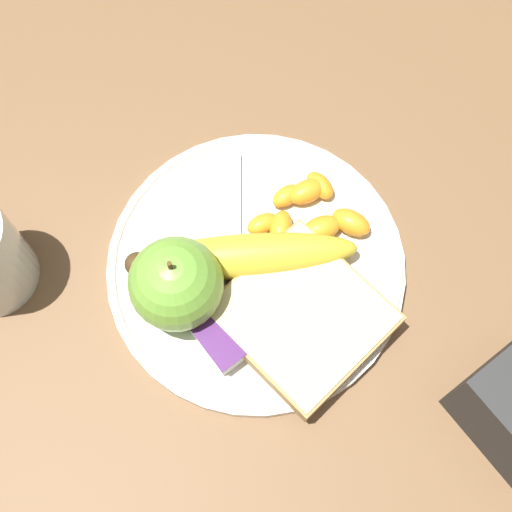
{
  "coord_description": "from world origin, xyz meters",
  "views": [
    {
      "loc": [
        -0.16,
        0.12,
        0.57
      ],
      "look_at": [
        0.0,
        0.0,
        0.03
      ],
      "focal_mm": 50.0,
      "sensor_mm": 36.0,
      "label": 1
    }
  ],
  "objects": [
    {
      "name": "ground_plane",
      "position": [
        0.0,
        0.0,
        0.0
      ],
      "size": [
        3.0,
        3.0,
        0.0
      ],
      "primitive_type": "plane",
      "color": "brown"
    },
    {
      "name": "plate",
      "position": [
        0.0,
        0.0,
        0.01
      ],
      "size": [
        0.25,
        0.25,
        0.01
      ],
      "color": "silver",
      "rests_on": "ground_plane"
    },
    {
      "name": "apple",
      "position": [
        0.01,
        0.07,
        0.05
      ],
      "size": [
        0.07,
        0.07,
        0.08
      ],
      "color": "#72B23D",
      "rests_on": "plate"
    },
    {
      "name": "banana",
      "position": [
        0.01,
        0.01,
        0.03
      ],
      "size": [
        0.13,
        0.18,
        0.04
      ],
      "color": "yellow",
      "rests_on": "plate"
    },
    {
      "name": "bread_slice",
      "position": [
        -0.06,
        -0.0,
        0.02
      ],
      "size": [
        0.13,
        0.13,
        0.02
      ],
      "color": "#AB8751",
      "rests_on": "plate"
    },
    {
      "name": "fork",
      "position": [
        0.01,
        0.01,
        0.01
      ],
      "size": [
        0.15,
        0.12,
        0.0
      ],
      "rotation": [
        0.0,
        0.0,
        8.78
      ],
      "color": "silver",
      "rests_on": "plate"
    },
    {
      "name": "jam_packet",
      "position": [
        -0.04,
        0.06,
        0.02
      ],
      "size": [
        0.05,
        0.04,
        0.02
      ],
      "color": "silver",
      "rests_on": "plate"
    },
    {
      "name": "orange_segment_0",
      "position": [
        0.02,
        -0.07,
        0.02
      ],
      "size": [
        0.03,
        0.04,
        0.02
      ],
      "color": "orange",
      "rests_on": "plate"
    },
    {
      "name": "orange_segment_1",
      "position": [
        -0.02,
        -0.02,
        0.02
      ],
      "size": [
        0.03,
        0.03,
        0.01
      ],
      "color": "orange",
      "rests_on": "plate"
    },
    {
      "name": "orange_segment_2",
      "position": [
        0.02,
        -0.09,
        0.02
      ],
      "size": [
        0.03,
        0.02,
        0.02
      ],
      "color": "orange",
      "rests_on": "plate"
    },
    {
      "name": "orange_segment_3",
      "position": [
        -0.03,
        -0.04,
        0.02
      ],
      "size": [
        0.03,
        0.04,
        0.02
      ],
      "color": "orange",
      "rests_on": "plate"
    },
    {
      "name": "orange_segment_4",
      "position": [
        -0.02,
        -0.08,
        0.02
      ],
      "size": [
        0.04,
        0.03,
        0.02
      ],
      "color": "orange",
      "rests_on": "plate"
    },
    {
      "name": "orange_segment_5",
      "position": [
        0.01,
        -0.03,
        0.02
      ],
      "size": [
        0.03,
        0.04,
        0.02
      ],
      "color": "orange",
      "rests_on": "plate"
    },
    {
      "name": "orange_segment_6",
      "position": [
        0.02,
        -0.02,
        0.02
      ],
      "size": [
        0.02,
        0.03,
        0.02
      ],
      "color": "orange",
      "rests_on": "plate"
    },
    {
      "name": "orange_segment_7",
      "position": [
        -0.01,
        -0.06,
        0.02
      ],
      "size": [
        0.03,
        0.04,
        0.02
      ],
      "color": "orange",
      "rests_on": "plate"
    },
    {
      "name": "orange_segment_8",
      "position": [
        0.03,
        -0.06,
        0.02
      ],
      "size": [
        0.02,
        0.03,
        0.02
      ],
      "color": "orange",
      "rests_on": "plate"
    }
  ]
}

